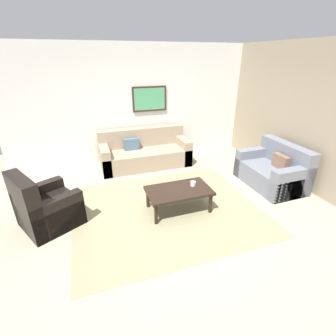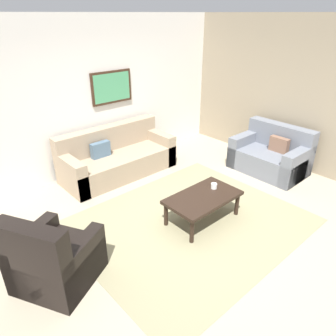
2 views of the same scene
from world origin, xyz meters
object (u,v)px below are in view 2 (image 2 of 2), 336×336
(armchair_leather, at_px, (53,263))
(cup, at_px, (214,186))
(couch_main, at_px, (116,158))
(coffee_table, at_px, (203,199))
(framed_artwork, at_px, (112,87))
(couch_loveseat, at_px, (272,156))

(armchair_leather, xyz_separation_m, cup, (2.45, -0.22, 0.14))
(couch_main, bearing_deg, armchair_leather, -137.63)
(couch_main, height_order, coffee_table, couch_main)
(cup, height_order, framed_artwork, framed_artwork)
(coffee_table, bearing_deg, cup, 8.48)
(couch_main, xyz_separation_m, coffee_table, (0.07, -2.17, 0.06))
(couch_main, height_order, framed_artwork, framed_artwork)
(coffee_table, xyz_separation_m, cup, (0.28, 0.04, 0.09))
(armchair_leather, bearing_deg, cup, -5.18)
(coffee_table, bearing_deg, armchair_leather, 173.03)
(armchair_leather, relative_size, coffee_table, 0.99)
(cup, bearing_deg, couch_main, 99.55)
(couch_loveseat, relative_size, coffee_table, 1.22)
(couch_loveseat, height_order, framed_artwork, framed_artwork)
(couch_main, height_order, cup, couch_main)
(framed_artwork, bearing_deg, coffee_table, -94.67)
(coffee_table, height_order, framed_artwork, framed_artwork)
(armchair_leather, distance_m, cup, 2.46)
(cup, bearing_deg, coffee_table, -171.52)
(coffee_table, distance_m, framed_artwork, 2.84)
(coffee_table, bearing_deg, couch_main, 91.93)
(couch_main, xyz_separation_m, armchair_leather, (-2.09, -1.91, 0.01))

